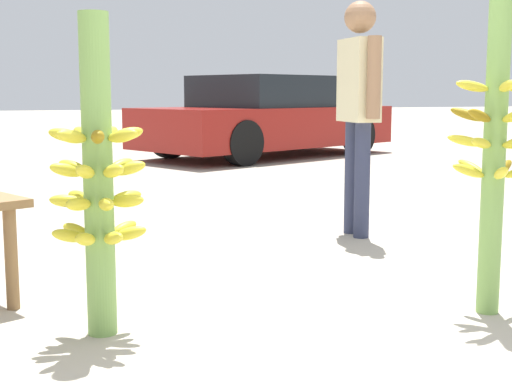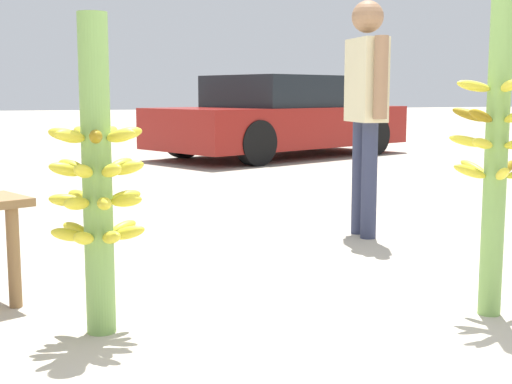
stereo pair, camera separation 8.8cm
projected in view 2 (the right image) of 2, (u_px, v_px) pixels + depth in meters
The scene contains 5 objects.
ground_plane at pixel (332, 346), 2.85m from camera, with size 80.00×80.00×0.00m, color #A89E8C.
banana_stalk_left at pixel (97, 179), 2.94m from camera, with size 0.40×0.40×1.33m.
banana_stalk_center at pixel (496, 151), 3.17m from camera, with size 0.43×0.43×1.42m.
vendor_person at pixel (366, 96), 4.93m from camera, with size 0.22×0.58×1.63m.
parked_car at pixel (283, 117), 11.32m from camera, with size 4.59×3.38×1.27m.
Camera 2 is at (-1.18, -2.49, 1.01)m, focal length 50.00 mm.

